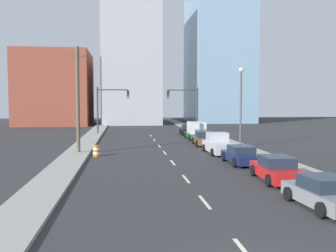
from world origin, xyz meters
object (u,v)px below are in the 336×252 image
(traffic_signal_left, at_px, (106,104))
(utility_pole_left_mid, at_px, (78,99))
(sedan_brown, at_px, (204,139))
(sedan_red, at_px, (277,169))
(sedan_black, at_px, (188,130))
(sedan_gray, at_px, (324,193))
(traffic_barrel, at_px, (96,151))
(street_lamp, at_px, (241,101))
(traffic_signal_right, at_px, (189,104))
(sedan_navy, at_px, (241,155))
(pickup_truck_silver, at_px, (219,145))
(box_truck_green, at_px, (196,131))

(traffic_signal_left, relative_size, utility_pole_left_mid, 0.71)
(traffic_signal_left, bearing_deg, sedan_brown, -54.21)
(sedan_red, relative_size, sedan_black, 1.09)
(sedan_gray, bearing_deg, sedan_red, 84.48)
(traffic_barrel, distance_m, street_lamp, 15.57)
(utility_pole_left_mid, relative_size, sedan_gray, 2.15)
(traffic_signal_right, distance_m, sedan_navy, 27.79)
(traffic_signal_left, xyz_separation_m, traffic_signal_right, (12.07, 0.00, 0.00))
(traffic_signal_left, xyz_separation_m, sedan_black, (11.48, -2.33, -3.72))
(sedan_brown, bearing_deg, pickup_truck_silver, -86.52)
(sedan_black, bearing_deg, sedan_red, -88.22)
(traffic_signal_right, bearing_deg, sedan_navy, -91.78)
(sedan_gray, xyz_separation_m, sedan_navy, (0.04, 11.79, -0.01))
(sedan_brown, xyz_separation_m, sedan_black, (0.49, 12.92, -0.01))
(traffic_signal_right, relative_size, utility_pole_left_mid, 0.71)
(street_lamp, relative_size, sedan_gray, 1.83)
(street_lamp, distance_m, box_truck_green, 10.14)
(traffic_signal_left, height_order, sedan_black, traffic_signal_left)
(traffic_signal_right, relative_size, street_lamp, 0.84)
(sedan_gray, distance_m, sedan_red, 5.66)
(traffic_signal_left, height_order, sedan_red, traffic_signal_left)
(utility_pole_left_mid, relative_size, traffic_barrel, 10.04)
(sedan_brown, bearing_deg, box_truck_green, 88.86)
(traffic_barrel, distance_m, sedan_navy, 12.28)
(utility_pole_left_mid, distance_m, box_truck_green, 18.19)
(sedan_red, xyz_separation_m, sedan_navy, (-0.19, 6.14, -0.04))
(sedan_red, relative_size, pickup_truck_silver, 0.94)
(traffic_signal_left, bearing_deg, sedan_navy, -67.82)
(street_lamp, height_order, sedan_gray, street_lamp)
(traffic_barrel, height_order, box_truck_green, box_truck_green)
(traffic_barrel, xyz_separation_m, sedan_brown, (10.89, 7.05, 0.21))
(utility_pole_left_mid, distance_m, pickup_truck_silver, 13.31)
(sedan_navy, relative_size, pickup_truck_silver, 0.88)
(traffic_signal_left, bearing_deg, traffic_barrel, -89.73)
(utility_pole_left_mid, xyz_separation_m, street_lamp, (15.90, 3.06, -0.17))
(traffic_signal_left, bearing_deg, traffic_signal_right, 0.00)
(utility_pole_left_mid, relative_size, street_lamp, 1.17)
(utility_pole_left_mid, bearing_deg, sedan_navy, -28.18)
(traffic_signal_left, relative_size, sedan_black, 1.51)
(sedan_navy, xyz_separation_m, sedan_brown, (-0.23, 12.27, 0.05))
(traffic_barrel, height_order, sedan_gray, sedan_gray)
(traffic_signal_right, height_order, pickup_truck_silver, traffic_signal_right)
(sedan_red, height_order, pickup_truck_silver, pickup_truck_silver)
(utility_pole_left_mid, xyz_separation_m, sedan_black, (13.06, 18.33, -4.21))
(pickup_truck_silver, bearing_deg, box_truck_green, 87.39)
(sedan_red, bearing_deg, traffic_signal_left, 111.93)
(sedan_red, bearing_deg, box_truck_green, 93.02)
(street_lamp, height_order, sedan_red, street_lamp)
(traffic_signal_right, distance_m, sedan_brown, 15.73)
(sedan_navy, bearing_deg, box_truck_green, 88.34)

